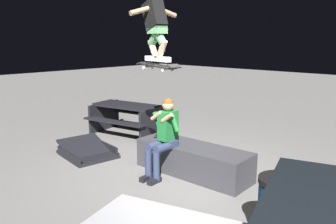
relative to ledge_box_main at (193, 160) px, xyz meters
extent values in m
plane|color=slate|center=(0.12, 0.10, -0.26)|extent=(40.00, 40.00, 0.00)
cube|color=#38383D|center=(0.00, 0.00, 0.00)|extent=(2.12, 0.78, 0.51)
cube|color=#2D3856|center=(0.31, 0.31, 0.32)|extent=(0.32, 0.20, 0.12)
cube|color=#1E7233|center=(0.31, 0.31, 0.63)|extent=(0.21, 0.35, 0.50)
sphere|color=tan|center=(0.31, 0.31, 0.98)|extent=(0.20, 0.20, 0.20)
sphere|color=brown|center=(0.31, 0.31, 1.00)|extent=(0.19, 0.19, 0.19)
cylinder|color=#1E7233|center=(0.10, 0.36, 0.70)|extent=(0.19, 0.09, 0.29)
cylinder|color=tan|center=(0.18, 0.46, 0.80)|extent=(0.24, 0.08, 0.19)
cylinder|color=#1E7233|center=(0.50, 0.38, 0.70)|extent=(0.19, 0.09, 0.29)
cylinder|color=tan|center=(0.42, 0.47, 0.80)|extent=(0.24, 0.08, 0.19)
cylinder|color=#2D3856|center=(0.21, 0.50, 0.30)|extent=(0.16, 0.41, 0.14)
cylinder|color=#2D3856|center=(0.20, 0.70, 0.02)|extent=(0.11, 0.11, 0.47)
cube|color=black|center=(0.20, 0.75, -0.22)|extent=(0.11, 0.26, 0.08)
cylinder|color=#2D3856|center=(0.39, 0.51, 0.30)|extent=(0.16, 0.41, 0.14)
cylinder|color=#2D3856|center=(0.38, 0.71, 0.02)|extent=(0.11, 0.11, 0.47)
cube|color=black|center=(0.38, 0.76, -0.22)|extent=(0.11, 0.26, 0.08)
cube|color=black|center=(0.40, 0.46, 1.64)|extent=(0.82, 0.35, 0.07)
cube|color=black|center=(0.85, 0.37, 1.66)|extent=(0.16, 0.22, 0.05)
cube|color=black|center=(-0.04, 0.54, 1.66)|extent=(0.15, 0.22, 0.06)
cube|color=#99999E|center=(0.68, 0.40, 1.62)|extent=(0.09, 0.17, 0.03)
cylinder|color=white|center=(0.70, 0.49, 1.59)|extent=(0.06, 0.04, 0.05)
cylinder|color=white|center=(0.66, 0.31, 1.59)|extent=(0.06, 0.04, 0.05)
cube|color=#99999E|center=(0.13, 0.51, 1.62)|extent=(0.09, 0.17, 0.03)
cylinder|color=white|center=(0.15, 0.60, 1.59)|extent=(0.06, 0.04, 0.05)
cylinder|color=white|center=(0.11, 0.42, 1.59)|extent=(0.06, 0.04, 0.05)
cube|color=white|center=(0.58, 0.42, 1.75)|extent=(0.27, 0.15, 0.08)
cube|color=white|center=(0.23, 0.49, 1.75)|extent=(0.27, 0.15, 0.08)
cylinder|color=tan|center=(0.53, 0.43, 1.91)|extent=(0.25, 0.14, 0.31)
cylinder|color=#4D8353|center=(0.46, 0.45, 2.11)|extent=(0.35, 0.19, 0.33)
cylinder|color=tan|center=(0.28, 0.48, 1.91)|extent=(0.25, 0.14, 0.31)
cylinder|color=#4D8353|center=(0.35, 0.47, 2.11)|extent=(0.35, 0.19, 0.33)
cube|color=#4D8353|center=(0.40, 0.46, 2.21)|extent=(0.33, 0.25, 0.12)
cube|color=black|center=(0.48, 0.44, 2.45)|extent=(0.48, 0.30, 0.52)
cylinder|color=tan|center=(0.54, 0.65, 2.51)|extent=(0.16, 0.45, 0.19)
cylinder|color=tan|center=(0.46, 0.22, 2.51)|extent=(0.16, 0.45, 0.19)
cube|color=black|center=(2.17, 0.71, -0.23)|extent=(1.23, 1.01, 0.06)
cube|color=black|center=(2.17, 0.71, -0.16)|extent=(1.19, 1.01, 0.39)
cube|color=black|center=(2.17, 1.15, -0.16)|extent=(1.01, 0.18, 0.18)
cube|color=black|center=(2.17, 0.28, -0.16)|extent=(1.01, 0.18, 0.18)
cube|color=black|center=(2.84, -0.94, 0.46)|extent=(1.81, 1.03, 0.06)
cube|color=black|center=(2.73, -0.40, 0.16)|extent=(1.71, 0.58, 0.04)
cube|color=black|center=(2.95, -1.47, 0.16)|extent=(1.71, 0.58, 0.04)
cube|color=black|center=(3.60, -0.78, 0.10)|extent=(0.28, 1.09, 0.72)
cube|color=black|center=(2.09, -1.09, 0.10)|extent=(0.28, 1.09, 0.72)
cylinder|color=navy|center=(-2.08, 1.04, 0.13)|extent=(0.48, 0.48, 0.77)
cylinder|color=black|center=(-2.08, 1.04, 0.54)|extent=(0.50, 0.50, 0.06)
camera|label=1|loc=(-3.57, 4.46, 2.06)|focal=36.66mm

